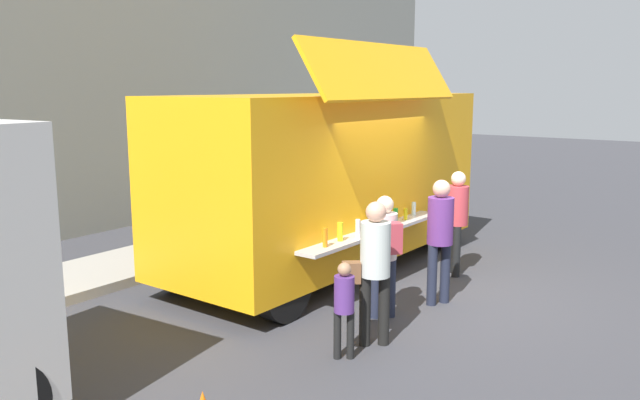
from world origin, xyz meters
TOP-DOWN VIEW (x-y plane):
  - ground_plane at (0.00, 0.00)m, footprint 60.00×60.00m
  - curb_strip at (-3.81, 4.51)m, footprint 28.00×1.60m
  - food_truck_main at (0.19, 1.89)m, footprint 6.10×2.86m
  - trash_bin at (3.77, 4.21)m, footprint 0.60×0.60m
  - customer_front_ordering at (-0.39, -0.35)m, footprint 0.35×0.35m
  - customer_mid_with_backpack at (-1.32, -0.02)m, footprint 0.49×0.51m
  - customer_rear_waiting at (-2.15, -0.36)m, footprint 0.48×0.50m
  - customer_extra_browsing at (1.03, 0.03)m, footprint 0.34×0.34m
  - child_near_queue at (-2.66, -0.29)m, footprint 0.22×0.22m

SIDE VIEW (x-z plane):
  - ground_plane at x=0.00m, z-range 0.00..0.00m
  - curb_strip at x=-3.81m, z-range 0.00..0.15m
  - trash_bin at x=3.77m, z-range 0.00..0.86m
  - child_near_queue at x=-2.66m, z-range 0.11..1.21m
  - customer_mid_with_backpack at x=-1.32m, z-range 0.18..1.79m
  - customer_extra_browsing at x=1.03m, z-range 0.16..1.83m
  - customer_rear_waiting at x=-2.15m, z-range 0.16..1.86m
  - customer_front_ordering at x=-0.39m, z-range 0.17..1.91m
  - food_truck_main at x=0.19m, z-range -0.23..3.35m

